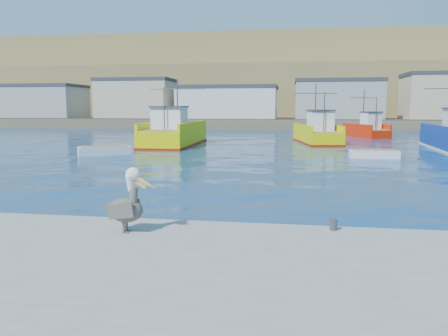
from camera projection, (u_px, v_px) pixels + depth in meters
name	position (u px, v px, depth m)	size (l,w,h in m)	color
ground	(238.00, 214.00, 15.63)	(260.00, 260.00, 0.00)	#062750
dock_bollards	(245.00, 221.00, 12.12)	(36.20, 0.20, 0.30)	#4C4C4C
far_shore	(285.00, 88.00, 121.27)	(200.00, 81.00, 24.00)	brown
trawler_yellow_a	(174.00, 134.00, 43.90)	(5.76, 12.61, 6.68)	#E2DA00
trawler_yellow_b	(317.00, 134.00, 46.23)	(5.01, 10.18, 6.32)	#E2DA00
boat_orange	(367.00, 129.00, 55.43)	(5.25, 7.80, 5.95)	red
skiff_left	(105.00, 151.00, 34.82)	(4.18, 3.29, 0.88)	silver
skiff_mid	(374.00, 155.00, 32.54)	(3.56, 1.28, 0.77)	silver
pelican	(127.00, 205.00, 11.49)	(1.41, 0.60, 1.74)	#595451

